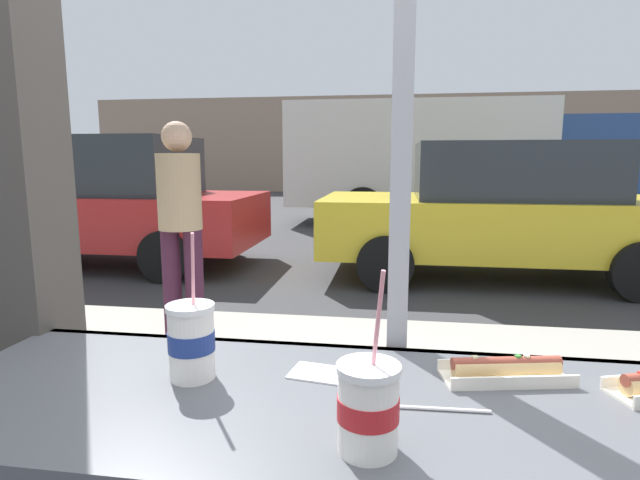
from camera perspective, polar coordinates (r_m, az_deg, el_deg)
name	(u,v)px	position (r m, az deg, el deg)	size (l,w,h in m)	color
ground_plane	(395,241)	(9.29, 8.58, -0.06)	(60.00, 60.00, 0.00)	#38383A
sidewalk_strip	(393,404)	(3.11, 8.27, -18.04)	(16.00, 2.80, 0.12)	#9E998E
window_wall	(404,50)	(1.27, 9.54, 20.57)	(2.68, 0.20, 2.90)	#423D38
building_facade_far	(397,145)	(23.02, 8.80, 10.67)	(28.00, 1.20, 4.22)	gray
soda_cup_left	(191,340)	(1.12, -14.44, -10.99)	(0.10, 0.10, 0.32)	white
soda_cup_right	(368,406)	(0.84, 5.50, -18.35)	(0.10, 0.10, 0.30)	white
hotdog_tray_far	(506,369)	(1.17, 20.40, -13.65)	(0.28, 0.15, 0.05)	silver
loose_straw	(439,409)	(1.01, 13.37, -18.21)	(0.01, 0.01, 0.19)	white
napkin_wrapper	(318,373)	(1.13, -0.21, -14.91)	(0.12, 0.09, 0.00)	white
parked_car_red	(102,201)	(7.67, -23.57, 4.05)	(4.45, 2.02, 1.78)	red
parked_car_yellow	(498,210)	(6.63, 19.65, 3.26)	(4.27, 2.08, 1.68)	gold
box_truck	(450,157)	(11.72, 14.54, 9.09)	(7.34, 2.44, 2.70)	silver
pedestrian	(180,217)	(3.87, -15.63, 2.56)	(0.32, 0.32, 1.63)	#3E1B30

